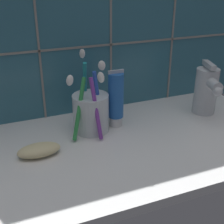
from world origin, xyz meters
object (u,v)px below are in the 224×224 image
Objects in this scene: toothpaste_tube at (116,99)px; sink_faucet at (207,90)px; toothbrush_cup at (91,111)px; soap_bar at (39,150)px.

toothpaste_tube reaches higher than sink_faucet.
toothbrush_cup reaches higher than soap_bar.
toothbrush_cup reaches higher than toothpaste_tube.
sink_faucet is at bearing -3.93° from toothbrush_cup.
soap_bar is at bearing -161.52° from toothpaste_tube.
sink_faucet is at bearing -5.11° from toothpaste_tube.
soap_bar is at bearing -67.50° from sink_faucet.
toothbrush_cup is at bearing -179.36° from toothpaste_tube.
toothbrush_cup is 1.36× the size of sink_faucet.
toothbrush_cup is at bearing -77.14° from sink_faucet.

